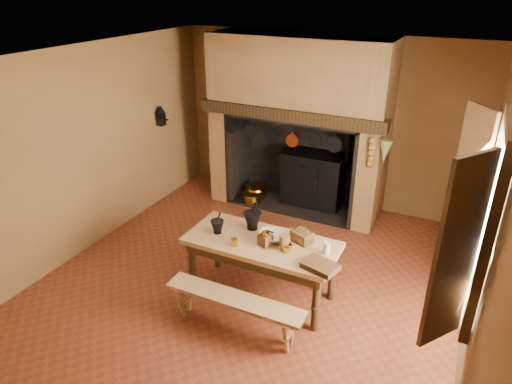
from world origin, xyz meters
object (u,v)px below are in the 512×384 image
at_px(iron_range, 313,178).
at_px(coffee_grinder, 266,239).
at_px(wicker_basket, 302,236).
at_px(mixing_bowl, 273,236).
at_px(work_table, 262,250).
at_px(bench_front, 234,306).

bearing_deg(iron_range, coffee_grinder, -82.56).
bearing_deg(wicker_basket, mixing_bowl, -140.02).
relative_size(work_table, bench_front, 1.12).
height_order(coffee_grinder, mixing_bowl, coffee_grinder).
distance_m(bench_front, coffee_grinder, 0.82).
relative_size(iron_range, work_table, 0.89).
height_order(iron_range, coffee_grinder, iron_range).
distance_m(work_table, wicker_basket, 0.50).
distance_m(work_table, mixing_bowl, 0.21).
bearing_deg(work_table, mixing_bowl, 38.52).
bearing_deg(wicker_basket, bench_front, -93.76).
bearing_deg(mixing_bowl, bench_front, -97.78).
xyz_separation_m(coffee_grinder, wicker_basket, (0.35, 0.25, -0.00)).
relative_size(iron_range, coffee_grinder, 7.68).
bearing_deg(iron_range, bench_front, -85.29).
bearing_deg(bench_front, work_table, 90.00).
xyz_separation_m(coffee_grinder, mixing_bowl, (0.03, 0.15, -0.04)).
bearing_deg(coffee_grinder, bench_front, -73.26).
distance_m(bench_front, mixing_bowl, 0.92).
distance_m(iron_range, work_table, 2.64).
bearing_deg(wicker_basket, iron_range, 127.92).
distance_m(work_table, bench_front, 0.76).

